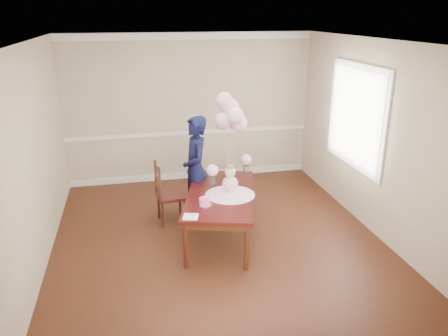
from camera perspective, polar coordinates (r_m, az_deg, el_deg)
floor at (r=6.24m, az=-0.82°, el=-9.32°), size 4.50×5.00×0.00m
ceiling at (r=5.46m, az=-0.97°, el=16.26°), size 4.50×5.00×0.02m
wall_back at (r=8.10m, az=-4.45°, el=7.70°), size 4.50×0.02×2.70m
wall_front at (r=3.48m, az=7.47°, el=-9.37°), size 4.50×0.02×2.70m
wall_left at (r=5.73m, az=-23.54°, el=0.97°), size 0.02×5.00×2.70m
wall_right at (r=6.52m, az=18.92°, el=3.71°), size 0.02×5.00×2.70m
chair_rail_trim at (r=8.19m, az=-4.36°, el=4.61°), size 4.50×0.02×0.07m
crown_molding at (r=7.92m, az=-4.70°, el=16.78°), size 4.50×0.02×0.12m
baseboard_trim at (r=8.45m, az=-4.21°, el=-0.89°), size 4.50×0.02×0.12m
window_frame at (r=6.88m, az=16.85°, el=6.46°), size 0.02×1.66×1.56m
window_blinds at (r=6.87m, az=16.72°, el=6.46°), size 0.01×1.50×1.40m
dining_table_top at (r=6.04m, az=-0.47°, el=-3.48°), size 1.35×1.97×0.04m
table_apron at (r=6.06m, az=-0.47°, el=-4.07°), size 1.24×1.86×0.09m
table_leg_fl at (r=5.49m, az=-5.03°, el=-10.02°), size 0.08×0.08×0.63m
table_leg_fr at (r=5.44m, az=2.99°, el=-10.28°), size 0.08×0.08×0.63m
table_leg_bl at (r=6.96m, az=-3.12°, el=-3.27°), size 0.08×0.08×0.63m
table_leg_br at (r=6.92m, az=3.12°, el=-3.42°), size 0.08×0.08×0.63m
baby_skirt at (r=5.96m, az=0.80°, el=-3.09°), size 0.84×0.84×0.09m
baby_torso at (r=5.92m, az=0.80°, el=-2.05°), size 0.22×0.22×0.22m
baby_head at (r=5.86m, az=0.81°, el=-0.50°), size 0.15×0.15×0.15m
baby_hair at (r=5.84m, az=0.81°, el=-0.00°), size 0.11×0.11×0.11m
cake_platter at (r=5.67m, az=-2.55°, el=-4.80°), size 0.24×0.24×0.01m
birthday_cake at (r=5.65m, az=-2.56°, el=-4.36°), size 0.17×0.17×0.09m
cake_flower_a at (r=5.63m, az=-2.57°, el=-3.82°), size 0.03×0.03×0.03m
cake_flower_b at (r=5.64m, az=-2.28°, el=-3.75°), size 0.03×0.03×0.03m
rose_vase_near at (r=6.26m, az=-1.54°, el=-1.69°), size 0.11×0.11×0.14m
roses_near at (r=6.20m, az=-1.55°, el=-0.30°), size 0.17×0.17×0.17m
rose_vase_far at (r=6.70m, az=2.87°, el=-0.23°), size 0.11×0.11×0.14m
roses_far at (r=6.65m, az=2.90°, el=1.08°), size 0.17×0.17×0.17m
napkin at (r=5.36m, az=-4.38°, el=-6.34°), size 0.22×0.22×0.01m
balloon_weight at (r=6.48m, az=0.61°, el=-1.52°), size 0.04×0.04×0.02m
balloon_a at (r=6.21m, az=-0.19°, el=6.15°), size 0.25×0.25×0.25m
balloon_b at (r=6.14m, az=1.47°, el=6.84°), size 0.25×0.25×0.25m
balloon_c at (r=6.26m, az=0.85°, el=7.93°), size 0.25×0.25×0.25m
balloon_d at (r=6.26m, az=0.04°, el=8.78°), size 0.25×0.25×0.25m
balloon_e at (r=6.28m, az=1.91°, el=5.88°), size 0.25×0.25×0.25m
balloon_ribbon_a at (r=6.35m, az=0.22°, el=1.66°), size 0.08×0.03×0.75m
balloon_ribbon_b at (r=6.31m, az=1.02°, el=1.96°), size 0.08×0.07×0.84m
balloon_ribbon_c at (r=6.36m, az=0.73°, el=2.54°), size 0.04×0.08×0.93m
balloon_ribbon_d at (r=6.36m, az=0.33°, el=2.96°), size 0.05×0.11×1.02m
balloon_ribbon_e at (r=6.39m, az=1.24°, el=1.55°), size 0.14×0.03×0.70m
dining_chair_seat at (r=6.62m, az=-6.93°, el=-3.63°), size 0.45×0.45×0.05m
chair_leg_fl at (r=6.53m, az=-8.00°, el=-6.14°), size 0.04×0.04×0.40m
chair_leg_fr at (r=6.59m, az=-5.11°, el=-5.77°), size 0.04×0.04×0.40m
chair_leg_bl at (r=6.83m, az=-8.53°, el=-4.96°), size 0.04×0.04×0.40m
chair_leg_br at (r=6.89m, az=-5.76°, el=-4.62°), size 0.04×0.04×0.40m
chair_back_post_l at (r=6.33m, az=-8.37°, el=-2.15°), size 0.04×0.04×0.52m
chair_back_post_r at (r=6.64m, az=-8.90°, el=-1.12°), size 0.04×0.04×0.52m
chair_slat_low at (r=6.53m, az=-8.59°, el=-2.54°), size 0.07×0.38×0.05m
chair_slat_mid at (r=6.47m, az=-8.66°, el=-1.32°), size 0.07×0.38×0.05m
chair_slat_top at (r=6.42m, az=-8.73°, el=-0.07°), size 0.07×0.38×0.05m
woman at (r=6.52m, az=-3.72°, el=-0.21°), size 0.42×0.60×1.62m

